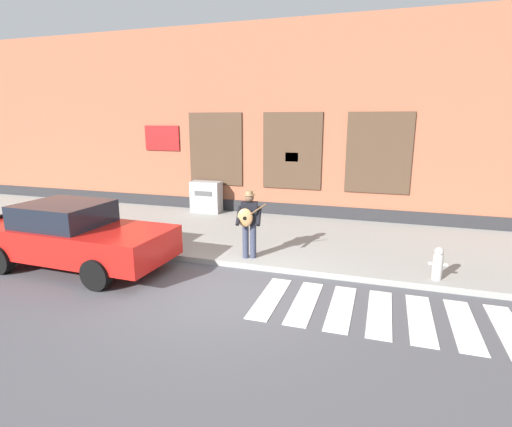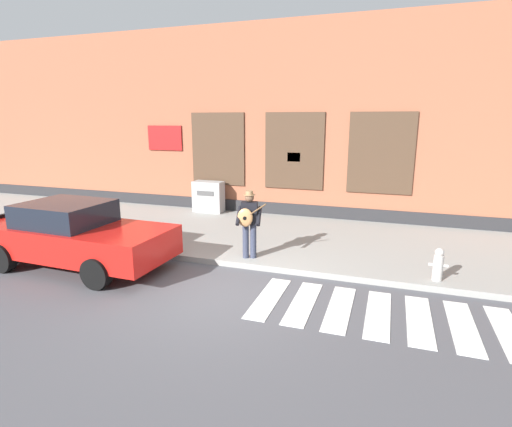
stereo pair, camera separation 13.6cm
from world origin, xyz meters
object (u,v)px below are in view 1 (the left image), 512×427
Objects in this scene: busker at (249,220)px; fire_hydrant at (438,264)px; utility_box at (206,197)px; red_car at (73,235)px.

busker is 4.20m from fire_hydrant.
busker is at bearing 179.54° from fire_hydrant.
fire_hydrant is at bearing -30.35° from utility_box.
utility_box is at bearing 82.19° from red_car.
fire_hydrant is at bearing -0.46° from busker.
red_car is 4.10m from busker.
red_car is 8.10m from fire_hydrant.
red_car is at bearing -97.81° from utility_box.
utility_box is (0.77, 5.65, -0.08)m from red_car.
red_car is 4.21× the size of utility_box.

